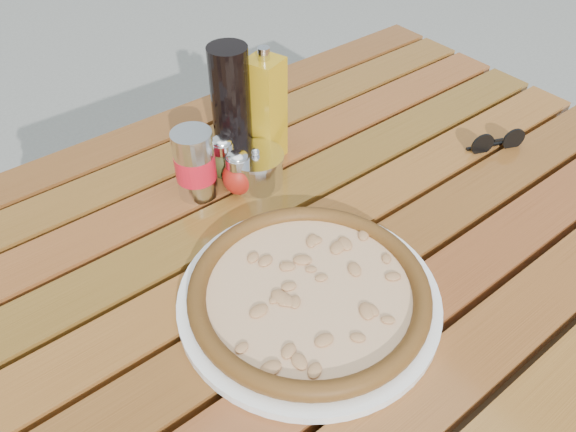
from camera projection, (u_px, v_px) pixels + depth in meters
table at (296, 270)px, 0.92m from camera, size 1.40×0.90×0.75m
plate at (309, 298)px, 0.77m from camera, size 0.43×0.43×0.01m
pizza at (309, 291)px, 0.76m from camera, size 0.36×0.36×0.03m
pepper_shaker at (238, 173)px, 0.93m from camera, size 0.06×0.06×0.08m
oregano_shaker at (223, 158)px, 0.96m from camera, size 0.07×0.07×0.08m
dark_bottle at (232, 109)px, 0.94m from camera, size 0.07×0.07×0.22m
soda_can at (195, 164)px, 0.91m from camera, size 0.08×0.08×0.12m
olive_oil_cruet at (265, 110)px, 0.96m from camera, size 0.07×0.07×0.21m
parmesan_tin at (256, 168)px, 0.95m from camera, size 0.12×0.12×0.07m
sunglasses at (497, 142)px, 1.03m from camera, size 0.11×0.06×0.04m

